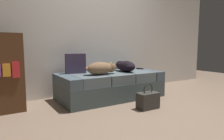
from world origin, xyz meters
TOP-DOWN VIEW (x-y plane):
  - ground_plane at (0.00, 0.00)m, footprint 10.00×10.00m
  - back_wall at (0.00, 1.62)m, footprint 6.40×0.10m
  - couch at (0.00, 1.03)m, footprint 1.82×0.86m
  - dog_tan at (-0.25, 0.90)m, footprint 0.62×0.27m
  - dog_dark at (0.30, 1.01)m, footprint 0.27×0.59m
  - tv_remote at (0.79, 1.18)m, footprint 0.10×0.16m
  - throw_pillow at (-0.56, 1.26)m, footprint 0.36×0.18m
  - handbag at (0.14, 0.20)m, footprint 0.32×0.18m
  - bookshelf at (-1.69, 1.13)m, footprint 0.56×0.30m

SIDE VIEW (x-z plane):
  - ground_plane at x=0.00m, z-range 0.00..0.00m
  - handbag at x=0.14m, z-range -0.06..0.31m
  - couch at x=0.00m, z-range 0.00..0.46m
  - tv_remote at x=0.79m, z-range 0.46..0.48m
  - bookshelf at x=-1.69m, z-range 0.00..1.10m
  - dog_dark at x=0.30m, z-range 0.46..0.66m
  - dog_tan at x=-0.25m, z-range 0.46..0.67m
  - throw_pillow at x=-0.56m, z-range 0.46..0.80m
  - back_wall at x=0.00m, z-range 0.00..2.80m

